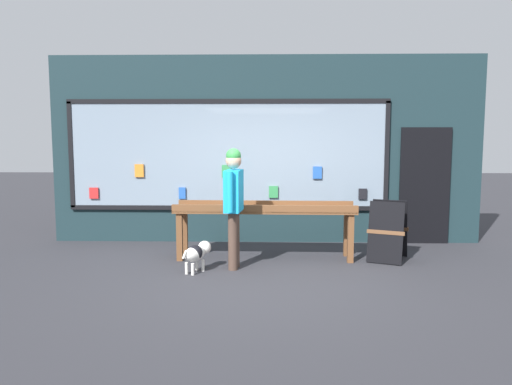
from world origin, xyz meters
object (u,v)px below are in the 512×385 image
Objects in this scene: person_browsing at (234,198)px; sandwich_board_sign at (388,230)px; display_table_main at (265,214)px; small_dog at (196,253)px.

sandwich_board_sign is at bearing -70.63° from person_browsing.
display_table_main is at bearing -29.86° from person_browsing.
display_table_main is 1.36m from small_dog.
small_dog is (-0.97, -0.83, -0.44)m from display_table_main.
person_browsing is at bearing -39.65° from small_dog.
person_browsing reaches higher than display_table_main.
person_browsing is at bearing -125.86° from display_table_main.
person_browsing is at bearing -143.82° from sandwich_board_sign.
person_browsing is (-0.45, -0.62, 0.33)m from display_table_main.
small_dog is at bearing -139.35° from display_table_main.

